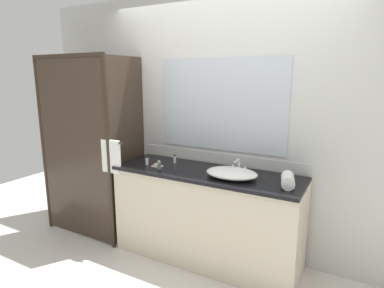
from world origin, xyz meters
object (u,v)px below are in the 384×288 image
amenity_bottle_shampoo (147,161)px  amenity_bottle_body_wash (175,159)px  faucet (238,168)px  amenity_bottle_conditioner (159,165)px  sink_basin (232,173)px  soap_dish (157,165)px  rolled_towel_near_edge (288,180)px

amenity_bottle_shampoo → amenity_bottle_body_wash: 0.28m
faucet → amenity_bottle_conditioner: faucet is taller
sink_basin → amenity_bottle_shampoo: (-0.90, -0.03, 0.00)m
faucet → amenity_bottle_conditioner: (-0.70, -0.28, -0.00)m
sink_basin → soap_dish: sink_basin is taller
faucet → rolled_towel_near_edge: bearing=-19.6°
sink_basin → faucet: (0.00, 0.17, 0.01)m
amenity_bottle_conditioner → rolled_towel_near_edge: bearing=5.1°
soap_dish → rolled_towel_near_edge: 1.26m
sink_basin → soap_dish: size_ratio=4.65×
faucet → soap_dish: (-0.77, -0.21, -0.03)m
amenity_bottle_body_wash → amenity_bottle_conditioner: size_ratio=1.03×
soap_dish → sink_basin: bearing=2.9°
sink_basin → amenity_bottle_body_wash: (-0.69, 0.16, 0.00)m
amenity_bottle_conditioner → rolled_towel_near_edge: (1.19, 0.11, 0.01)m
soap_dish → amenity_bottle_shampoo: size_ratio=1.18×
amenity_bottle_shampoo → soap_dish: bearing=-3.9°
amenity_bottle_shampoo → amenity_bottle_conditioner: 0.22m
amenity_bottle_shampoo → amenity_bottle_body_wash: amenity_bottle_body_wash is taller
amenity_bottle_shampoo → amenity_bottle_body_wash: size_ratio=0.95×
amenity_bottle_body_wash → rolled_towel_near_edge: size_ratio=0.40×
amenity_bottle_shampoo → amenity_bottle_conditioner: size_ratio=0.98×
sink_basin → amenity_bottle_conditioner: amenity_bottle_conditioner is taller
amenity_bottle_shampoo → sink_basin: bearing=1.9°
faucet → soap_dish: 0.80m
soap_dish → faucet: bearing=15.1°
rolled_towel_near_edge → amenity_bottle_shampoo: bearing=-178.9°
amenity_bottle_body_wash → soap_dish: bearing=-113.0°
amenity_bottle_conditioner → amenity_bottle_shampoo: bearing=158.6°
faucet → amenity_bottle_shampoo: bearing=-167.5°
sink_basin → amenity_bottle_shampoo: size_ratio=5.48×
faucet → amenity_bottle_body_wash: size_ratio=1.89×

